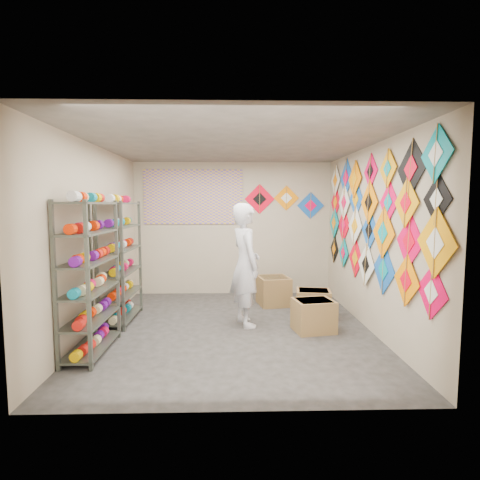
{
  "coord_description": "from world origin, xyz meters",
  "views": [
    {
      "loc": [
        -0.05,
        -5.43,
        1.84
      ],
      "look_at": [
        0.1,
        0.3,
        1.3
      ],
      "focal_mm": 28.0,
      "sensor_mm": 36.0,
      "label": 1
    }
  ],
  "objects_px": {
    "shelf_rack_front": "(90,277)",
    "carton_a": "(314,315)",
    "shelf_rack_back": "(121,261)",
    "shopkeeper": "(245,265)",
    "carton_b": "(313,303)",
    "carton_c": "(273,291)"
  },
  "relations": [
    {
      "from": "shelf_rack_front",
      "to": "carton_a",
      "type": "relative_size",
      "value": 3.42
    },
    {
      "from": "shelf_rack_back",
      "to": "shopkeeper",
      "type": "distance_m",
      "value": 1.98
    },
    {
      "from": "shelf_rack_front",
      "to": "shelf_rack_back",
      "type": "bearing_deg",
      "value": 90.0
    },
    {
      "from": "shelf_rack_back",
      "to": "carton_b",
      "type": "bearing_deg",
      "value": 1.99
    },
    {
      "from": "carton_b",
      "to": "shelf_rack_front",
      "type": "bearing_deg",
      "value": -146.08
    },
    {
      "from": "shelf_rack_front",
      "to": "shelf_rack_back",
      "type": "height_order",
      "value": "same"
    },
    {
      "from": "shelf_rack_front",
      "to": "shopkeeper",
      "type": "relative_size",
      "value": 1.02
    },
    {
      "from": "shelf_rack_back",
      "to": "carton_b",
      "type": "relative_size",
      "value": 3.48
    },
    {
      "from": "shopkeeper",
      "to": "carton_c",
      "type": "distance_m",
      "value": 1.45
    },
    {
      "from": "shelf_rack_back",
      "to": "carton_c",
      "type": "bearing_deg",
      "value": 19.47
    },
    {
      "from": "shopkeeper",
      "to": "shelf_rack_front",
      "type": "bearing_deg",
      "value": 100.26
    },
    {
      "from": "carton_b",
      "to": "carton_c",
      "type": "bearing_deg",
      "value": 135.21
    },
    {
      "from": "carton_b",
      "to": "shopkeeper",
      "type": "bearing_deg",
      "value": -152.54
    },
    {
      "from": "shelf_rack_front",
      "to": "carton_c",
      "type": "relative_size",
      "value": 3.22
    },
    {
      "from": "shopkeeper",
      "to": "carton_a",
      "type": "xyz_separation_m",
      "value": [
        0.98,
        -0.32,
        -0.7
      ]
    },
    {
      "from": "shelf_rack_back",
      "to": "carton_a",
      "type": "height_order",
      "value": "shelf_rack_back"
    },
    {
      "from": "carton_c",
      "to": "shopkeeper",
      "type": "bearing_deg",
      "value": -126.0
    },
    {
      "from": "shelf_rack_front",
      "to": "carton_c",
      "type": "height_order",
      "value": "shelf_rack_front"
    },
    {
      "from": "shelf_rack_front",
      "to": "shopkeeper",
      "type": "height_order",
      "value": "shelf_rack_front"
    },
    {
      "from": "shelf_rack_front",
      "to": "carton_a",
      "type": "xyz_separation_m",
      "value": [
        2.94,
        0.72,
        -0.72
      ]
    },
    {
      "from": "carton_b",
      "to": "carton_c",
      "type": "xyz_separation_m",
      "value": [
        -0.57,
        0.79,
        0.03
      ]
    },
    {
      "from": "shelf_rack_front",
      "to": "carton_c",
      "type": "xyz_separation_m",
      "value": [
        2.53,
        2.19,
        -0.69
      ]
    }
  ]
}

